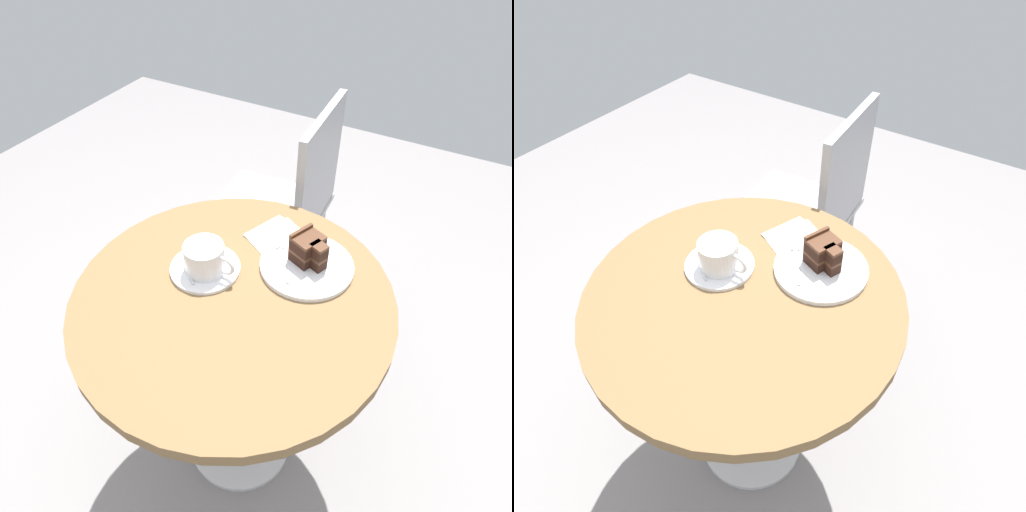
% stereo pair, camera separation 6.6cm
% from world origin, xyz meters
% --- Properties ---
extents(ground_plane, '(4.40, 4.40, 0.01)m').
position_xyz_m(ground_plane, '(0.00, 0.00, -0.01)').
color(ground_plane, gray).
rests_on(ground_plane, ground).
extents(cafe_table, '(0.72, 0.72, 0.71)m').
position_xyz_m(cafe_table, '(0.00, 0.00, 0.59)').
color(cafe_table, brown).
rests_on(cafe_table, ground).
extents(saucer, '(0.16, 0.16, 0.01)m').
position_xyz_m(saucer, '(-0.10, 0.04, 0.71)').
color(saucer, white).
rests_on(saucer, cafe_table).
extents(coffee_cup, '(0.13, 0.09, 0.07)m').
position_xyz_m(coffee_cup, '(-0.09, 0.03, 0.76)').
color(coffee_cup, white).
rests_on(coffee_cup, saucer).
extents(teaspoon, '(0.09, 0.06, 0.00)m').
position_xyz_m(teaspoon, '(-0.14, 0.01, 0.72)').
color(teaspoon, silver).
rests_on(teaspoon, saucer).
extents(cake_plate, '(0.22, 0.22, 0.01)m').
position_xyz_m(cake_plate, '(0.11, 0.16, 0.72)').
color(cake_plate, white).
rests_on(cake_plate, cafe_table).
extents(cake_slice, '(0.09, 0.08, 0.07)m').
position_xyz_m(cake_slice, '(0.10, 0.17, 0.76)').
color(cake_slice, black).
rests_on(cake_slice, cake_plate).
extents(fork, '(0.10, 0.13, 0.00)m').
position_xyz_m(fork, '(0.04, 0.15, 0.72)').
color(fork, silver).
rests_on(fork, cake_plate).
extents(napkin, '(0.19, 0.18, 0.00)m').
position_xyz_m(napkin, '(0.01, 0.21, 0.71)').
color(napkin, beige).
rests_on(napkin, cafe_table).
extents(cafe_chair, '(0.41, 0.41, 0.87)m').
position_xyz_m(cafe_chair, '(-0.14, 0.59, 0.53)').
color(cafe_chair, '#9E9EA3').
rests_on(cafe_chair, ground).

